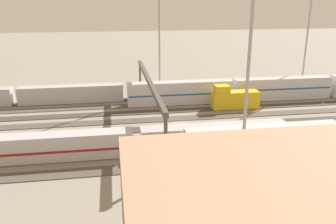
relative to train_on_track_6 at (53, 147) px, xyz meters
The scene contains 17 objects.
ground_plane 24.60m from the train_on_track_6, 149.34° to the right, with size 400.00×400.00×0.00m, color gray.
track_bed_0 36.72m from the train_on_track_6, 125.11° to the right, with size 140.00×2.80×0.12m, color #3D3833.
track_bed_1 32.76m from the train_on_track_6, 130.15° to the right, with size 140.00×2.80×0.12m, color #4C443D.
track_bed_2 29.13m from the train_on_track_6, 136.52° to the right, with size 140.00×2.80×0.12m, color #3D3833.
track_bed_3 25.95m from the train_on_track_6, 144.58° to the right, with size 140.00×2.80×0.12m, color #4C443D.
track_bed_4 23.42m from the train_on_track_6, 154.63° to the right, with size 140.00×2.80×0.12m, color #3D3833.
track_bed_5 21.76m from the train_on_track_6, 166.66° to the right, with size 140.00×2.80×0.12m, color #3D3833.
track_bed_6 21.18m from the train_on_track_6, behind, with size 140.00×2.80×0.12m, color #4C443D.
track_bed_7 21.76m from the train_on_track_6, 166.66° to the left, with size 140.00×2.80×0.12m, color #4C443D.
train_on_track_6 is the anchor object (origin of this frame).
train_on_track_1 53.83m from the train_on_track_6, 152.32° to the right, with size 71.40×3.06×5.00m.
train_on_track_2 39.69m from the train_on_track_6, 149.74° to the right, with size 10.00×3.00×5.00m.
train_on_track_0 38.37m from the train_on_track_6, 128.57° to the right, with size 119.80×3.00×3.80m.
light_mast_0 68.86m from the train_on_track_6, 149.82° to the right, with size 2.80×0.70×32.20m.
light_mast_1 30.87m from the train_on_track_6, 164.39° to the left, with size 2.80×0.70×26.66m.
light_mast_2 42.18m from the train_on_track_6, 121.34° to the right, with size 2.80×0.70×29.20m.
signal_gantry 20.65m from the train_on_track_6, 140.94° to the right, with size 0.70×40.00×8.80m.
Camera 1 is at (12.15, 61.30, 22.41)m, focal length 37.49 mm.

